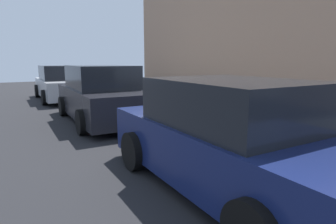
% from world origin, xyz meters
% --- Properties ---
extents(ground_plane, '(40.00, 40.00, 0.00)m').
position_xyz_m(ground_plane, '(0.00, 0.00, 0.00)').
color(ground_plane, black).
extents(sidewalk_curb, '(18.00, 5.00, 0.14)m').
position_xyz_m(sidewalk_curb, '(0.00, -2.50, 0.07)').
color(sidewalk_curb, '#9E9B93').
rests_on(sidewalk_curb, ground_plane).
extents(building_facade_sidewalk_side, '(24.00, 3.00, 8.54)m').
position_xyz_m(building_facade_sidewalk_side, '(0.00, -7.25, 4.27)').
color(building_facade_sidewalk_side, '#9E7A60').
rests_on(building_facade_sidewalk_side, ground_plane).
extents(suitcase_maroon_0, '(0.51, 0.22, 0.83)m').
position_xyz_m(suitcase_maroon_0, '(-3.48, -0.91, 0.53)').
color(suitcase_maroon_0, maroon).
rests_on(suitcase_maroon_0, sidewalk_curb).
extents(suitcase_red_1, '(0.45, 0.23, 0.79)m').
position_xyz_m(suitcase_red_1, '(-2.94, -0.77, 0.44)').
color(suitcase_red_1, red).
rests_on(suitcase_red_1, sidewalk_curb).
extents(suitcase_teal_2, '(0.36, 0.20, 0.66)m').
position_xyz_m(suitcase_teal_2, '(-2.46, -0.90, 0.44)').
color(suitcase_teal_2, '#0F606B').
rests_on(suitcase_teal_2, sidewalk_curb).
extents(suitcase_silver_3, '(0.36, 0.21, 0.90)m').
position_xyz_m(suitcase_silver_3, '(-2.04, -0.85, 0.46)').
color(suitcase_silver_3, '#9EA0A8').
rests_on(suitcase_silver_3, sidewalk_curb).
extents(suitcase_black_4, '(0.35, 0.21, 0.85)m').
position_xyz_m(suitcase_black_4, '(-1.62, -0.80, 0.46)').
color(suitcase_black_4, black).
rests_on(suitcase_black_4, sidewalk_curb).
extents(suitcase_navy_5, '(0.49, 0.27, 0.64)m').
position_xyz_m(suitcase_navy_5, '(-1.13, -0.80, 0.43)').
color(suitcase_navy_5, navy).
rests_on(suitcase_navy_5, sidewalk_curb).
extents(suitcase_olive_6, '(0.49, 0.24, 0.92)m').
position_xyz_m(suitcase_olive_6, '(-0.58, -0.80, 0.45)').
color(suitcase_olive_6, '#59601E').
rests_on(suitcase_olive_6, sidewalk_curb).
extents(suitcase_maroon_7, '(0.37, 0.27, 0.95)m').
position_xyz_m(suitcase_maroon_7, '(-0.08, -0.81, 0.48)').
color(suitcase_maroon_7, maroon).
rests_on(suitcase_maroon_7, sidewalk_curb).
extents(suitcase_red_8, '(0.42, 0.25, 0.92)m').
position_xyz_m(suitcase_red_8, '(0.37, -0.83, 0.43)').
color(suitcase_red_8, red).
rests_on(suitcase_red_8, sidewalk_curb).
extents(suitcase_teal_9, '(0.36, 0.20, 0.83)m').
position_xyz_m(suitcase_teal_9, '(0.83, -0.90, 0.42)').
color(suitcase_teal_9, '#0F606B').
rests_on(suitcase_teal_9, sidewalk_curb).
extents(fire_hydrant, '(0.39, 0.21, 0.80)m').
position_xyz_m(fire_hydrant, '(1.65, -0.84, 0.56)').
color(fire_hydrant, '#D89E0C').
rests_on(fire_hydrant, sidewalk_curb).
extents(bollard_post, '(0.13, 0.13, 0.80)m').
position_xyz_m(bollard_post, '(2.40, -0.69, 0.54)').
color(bollard_post, '#333338').
rests_on(bollard_post, sidewalk_curb).
extents(parked_car_navy_0, '(4.30, 2.14, 1.55)m').
position_xyz_m(parked_car_navy_0, '(-4.65, 1.47, 0.73)').
color(parked_car_navy_0, '#141E4C').
rests_on(parked_car_navy_0, ground_plane).
extents(parked_car_charcoal_1, '(4.59, 2.21, 1.67)m').
position_xyz_m(parked_car_charcoal_1, '(0.76, 1.47, 0.78)').
color(parked_car_charcoal_1, black).
rests_on(parked_car_charcoal_1, ground_plane).
extents(parked_car_silver_2, '(4.77, 2.26, 1.59)m').
position_xyz_m(parked_car_silver_2, '(6.37, 1.47, 0.75)').
color(parked_car_silver_2, '#B2B5BA').
rests_on(parked_car_silver_2, ground_plane).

